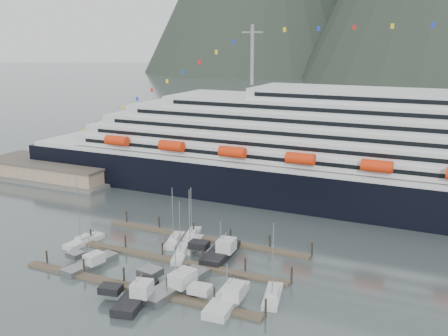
{
  "coord_description": "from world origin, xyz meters",
  "views": [
    {
      "loc": [
        44.9,
        -79.0,
        42.43
      ],
      "look_at": [
        -2.85,
        22.0,
        14.93
      ],
      "focal_mm": 42.0,
      "sensor_mm": 36.0,
      "label": 1
    }
  ],
  "objects_px": {
    "sailboat_d": "(181,254)",
    "trawler_c": "(175,284)",
    "sailboat_a": "(84,241)",
    "trawler_a": "(90,263)",
    "sailboat_e": "(174,241)",
    "sailboat_f": "(192,235)",
    "cruise_ship": "(399,164)",
    "trawler_d": "(226,298)",
    "trawler_b": "(135,296)",
    "sailboat_h": "(273,296)",
    "trawler_e": "(220,252)",
    "warehouse": "(52,171)",
    "sailboat_c": "(191,244)"
  },
  "relations": [
    {
      "from": "cruise_ship",
      "to": "trawler_a",
      "type": "bearing_deg",
      "value": -128.32
    },
    {
      "from": "trawler_b",
      "to": "sailboat_h",
      "type": "bearing_deg",
      "value": -74.28
    },
    {
      "from": "warehouse",
      "to": "trawler_d",
      "type": "height_order",
      "value": "trawler_d"
    },
    {
      "from": "warehouse",
      "to": "sailboat_h",
      "type": "xyz_separation_m",
      "value": [
        90.0,
        -44.99,
        -1.82
      ]
    },
    {
      "from": "cruise_ship",
      "to": "trawler_b",
      "type": "xyz_separation_m",
      "value": [
        -32.44,
        -68.56,
        -11.08
      ]
    },
    {
      "from": "warehouse",
      "to": "sailboat_f",
      "type": "xyz_separation_m",
      "value": [
        64.11,
        -25.74,
        -1.84
      ]
    },
    {
      "from": "sailboat_a",
      "to": "trawler_a",
      "type": "height_order",
      "value": "sailboat_a"
    },
    {
      "from": "sailboat_d",
      "to": "sailboat_f",
      "type": "distance_m",
      "value": 10.49
    },
    {
      "from": "sailboat_e",
      "to": "sailboat_f",
      "type": "xyz_separation_m",
      "value": [
        1.9,
        4.52,
        0.0
      ]
    },
    {
      "from": "sailboat_d",
      "to": "trawler_c",
      "type": "xyz_separation_m",
      "value": [
        6.32,
        -13.15,
        0.58
      ]
    },
    {
      "from": "cruise_ship",
      "to": "sailboat_a",
      "type": "relative_size",
      "value": 13.92
    },
    {
      "from": "trawler_d",
      "to": "trawler_e",
      "type": "relative_size",
      "value": 1.03
    },
    {
      "from": "sailboat_h",
      "to": "trawler_d",
      "type": "xyz_separation_m",
      "value": [
        -6.42,
        -4.72,
        0.52
      ]
    },
    {
      "from": "cruise_ship",
      "to": "trawler_d",
      "type": "bearing_deg",
      "value": -106.41
    },
    {
      "from": "sailboat_f",
      "to": "trawler_d",
      "type": "relative_size",
      "value": 0.92
    },
    {
      "from": "trawler_b",
      "to": "trawler_d",
      "type": "xyz_separation_m",
      "value": [
        13.99,
        5.91,
        -0.0
      ]
    },
    {
      "from": "sailboat_h",
      "to": "trawler_a",
      "type": "relative_size",
      "value": 1.18
    },
    {
      "from": "sailboat_e",
      "to": "trawler_b",
      "type": "relative_size",
      "value": 1.04
    },
    {
      "from": "sailboat_a",
      "to": "trawler_a",
      "type": "distance_m",
      "value": 12.63
    },
    {
      "from": "sailboat_c",
      "to": "sailboat_f",
      "type": "distance_m",
      "value": 5.46
    },
    {
      "from": "sailboat_c",
      "to": "sailboat_h",
      "type": "distance_m",
      "value": 27.5
    },
    {
      "from": "trawler_e",
      "to": "sailboat_a",
      "type": "bearing_deg",
      "value": 98.01
    },
    {
      "from": "sailboat_c",
      "to": "trawler_c",
      "type": "distance_m",
      "value": 19.56
    },
    {
      "from": "trawler_a",
      "to": "trawler_b",
      "type": "relative_size",
      "value": 0.98
    },
    {
      "from": "sailboat_f",
      "to": "sailboat_c",
      "type": "bearing_deg",
      "value": -169.8
    },
    {
      "from": "cruise_ship",
      "to": "sailboat_f",
      "type": "relative_size",
      "value": 17.56
    },
    {
      "from": "sailboat_h",
      "to": "trawler_b",
      "type": "xyz_separation_m",
      "value": [
        -20.42,
        -10.62,
        0.53
      ]
    },
    {
      "from": "trawler_c",
      "to": "trawler_d",
      "type": "height_order",
      "value": "trawler_c"
    },
    {
      "from": "warehouse",
      "to": "trawler_c",
      "type": "distance_m",
      "value": 88.22
    },
    {
      "from": "warehouse",
      "to": "trawler_e",
      "type": "relative_size",
      "value": 3.62
    },
    {
      "from": "trawler_e",
      "to": "sailboat_d",
      "type": "bearing_deg",
      "value": 108.61
    },
    {
      "from": "warehouse",
      "to": "trawler_a",
      "type": "distance_m",
      "value": 72.16
    },
    {
      "from": "sailboat_f",
      "to": "trawler_a",
      "type": "height_order",
      "value": "sailboat_f"
    },
    {
      "from": "sailboat_d",
      "to": "trawler_d",
      "type": "height_order",
      "value": "sailboat_d"
    },
    {
      "from": "trawler_c",
      "to": "trawler_e",
      "type": "bearing_deg",
      "value": 4.84
    },
    {
      "from": "trawler_e",
      "to": "cruise_ship",
      "type": "bearing_deg",
      "value": -35.15
    },
    {
      "from": "trawler_a",
      "to": "sailboat_f",
      "type": "bearing_deg",
      "value": -14.33
    },
    {
      "from": "sailboat_e",
      "to": "sailboat_h",
      "type": "distance_m",
      "value": 31.45
    },
    {
      "from": "trawler_a",
      "to": "trawler_d",
      "type": "relative_size",
      "value": 0.92
    },
    {
      "from": "sailboat_h",
      "to": "trawler_c",
      "type": "distance_m",
      "value": 17.08
    },
    {
      "from": "sailboat_c",
      "to": "sailboat_h",
      "type": "height_order",
      "value": "sailboat_h"
    },
    {
      "from": "trawler_e",
      "to": "trawler_a",
      "type": "bearing_deg",
      "value": 122.68
    },
    {
      "from": "cruise_ship",
      "to": "trawler_d",
      "type": "distance_m",
      "value": 66.24
    },
    {
      "from": "sailboat_d",
      "to": "trawler_c",
      "type": "distance_m",
      "value": 14.6
    },
    {
      "from": "sailboat_a",
      "to": "sailboat_f",
      "type": "height_order",
      "value": "sailboat_a"
    },
    {
      "from": "sailboat_d",
      "to": "sailboat_h",
      "type": "height_order",
      "value": "sailboat_h"
    },
    {
      "from": "cruise_ship",
      "to": "sailboat_c",
      "type": "height_order",
      "value": "cruise_ship"
    },
    {
      "from": "warehouse",
      "to": "trawler_e",
      "type": "xyz_separation_m",
      "value": [
        74.28,
        -32.81,
        -1.25
      ]
    },
    {
      "from": "sailboat_a",
      "to": "trawler_b",
      "type": "height_order",
      "value": "sailboat_a"
    },
    {
      "from": "cruise_ship",
      "to": "sailboat_c",
      "type": "distance_m",
      "value": 57.38
    }
  ]
}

